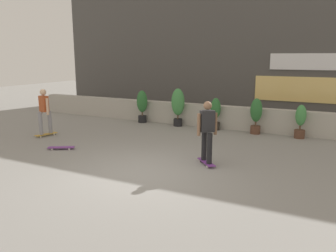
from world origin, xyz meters
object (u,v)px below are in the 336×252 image
at_px(potted_plant_1, 178,104).
at_px(potted_plant_2, 215,113).
at_px(potted_plant_0, 142,104).
at_px(skateboard_near_camera, 61,147).
at_px(potted_plant_3, 256,114).
at_px(potted_plant_4, 300,121).
at_px(skater_by_wall_right, 44,110).
at_px(skater_foreground, 207,130).

bearing_deg(potted_plant_1, potted_plant_2, 0.00).
distance_m(potted_plant_0, potted_plant_2, 3.32).
bearing_deg(skateboard_near_camera, potted_plant_3, 44.57).
relative_size(potted_plant_1, skateboard_near_camera, 1.95).
bearing_deg(potted_plant_1, potted_plant_4, 0.00).
xyz_separation_m(potted_plant_1, potted_plant_4, (4.72, 0.00, -0.28)).
bearing_deg(skater_by_wall_right, potted_plant_0, 64.09).
distance_m(potted_plant_2, skateboard_near_camera, 5.92).
bearing_deg(potted_plant_4, potted_plant_0, 180.00).
bearing_deg(potted_plant_3, skater_by_wall_right, -150.82).
relative_size(potted_plant_2, potted_plant_3, 0.94).
bearing_deg(potted_plant_2, potted_plant_4, 0.00).
bearing_deg(skater_by_wall_right, potted_plant_1, 46.72).
bearing_deg(potted_plant_2, skater_foreground, -74.31).
distance_m(potted_plant_1, potted_plant_4, 4.72).
bearing_deg(potted_plant_0, skater_foreground, -43.16).
bearing_deg(potted_plant_1, potted_plant_0, 180.00).
relative_size(potted_plant_1, potted_plant_3, 1.17).
height_order(potted_plant_1, skateboard_near_camera, potted_plant_1).
distance_m(potted_plant_0, potted_plant_4, 6.42).
xyz_separation_m(potted_plant_3, skater_by_wall_right, (-6.70, -3.74, 0.20)).
bearing_deg(potted_plant_3, potted_plant_2, 180.00).
xyz_separation_m(potted_plant_0, potted_plant_3, (4.88, 0.00, -0.05)).
bearing_deg(skater_by_wall_right, potted_plant_4, 24.42).
xyz_separation_m(potted_plant_1, potted_plant_3, (3.18, 0.00, -0.16)).
height_order(potted_plant_0, skater_by_wall_right, skater_by_wall_right).
height_order(potted_plant_2, potted_plant_4, potted_plant_2).
distance_m(skater_foreground, skateboard_near_camera, 4.66).
height_order(potted_plant_0, potted_plant_3, potted_plant_0).
bearing_deg(potted_plant_2, potted_plant_1, 180.00).
bearing_deg(skater_by_wall_right, skater_foreground, -4.39).
distance_m(potted_plant_3, skateboard_near_camera, 6.93).
distance_m(potted_plant_2, potted_plant_4, 3.10).
relative_size(potted_plant_3, skater_by_wall_right, 0.78).
relative_size(potted_plant_4, skater_foreground, 0.70).
bearing_deg(potted_plant_4, skater_foreground, -114.40).
bearing_deg(skateboard_near_camera, potted_plant_4, 36.87).
height_order(potted_plant_0, skateboard_near_camera, potted_plant_0).
distance_m(potted_plant_1, potted_plant_3, 3.18).
bearing_deg(skater_foreground, potted_plant_1, 123.53).
xyz_separation_m(potted_plant_0, potted_plant_1, (1.70, 0.00, 0.11)).
height_order(potted_plant_1, potted_plant_2, potted_plant_1).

